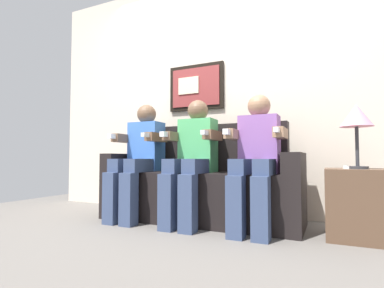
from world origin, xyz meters
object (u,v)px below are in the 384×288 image
person_on_left (139,155)px  spare_remote_on_table (346,167)px  table_lamp (356,118)px  person_in_middle (192,155)px  person_on_right (256,154)px  couch (200,187)px  side_table_right (356,204)px

person_on_left → spare_remote_on_table: bearing=1.6°
spare_remote_on_table → person_on_left: bearing=-178.4°
table_lamp → person_on_left: bearing=-179.2°
person_in_middle → person_on_right: 0.56m
person_on_left → table_lamp: size_ratio=2.41×
person_on_right → spare_remote_on_table: 0.65m
couch → spare_remote_on_table: (1.20, -0.12, 0.20)m
table_lamp → spare_remote_on_table: bearing=162.6°
person_on_right → spare_remote_on_table: person_on_right is taller
person_on_left → person_in_middle: bearing=0.0°
couch → person_on_right: bearing=-16.5°
table_lamp → spare_remote_on_table: table_lamp is taller
person_on_left → side_table_right: (1.82, 0.06, -0.36)m
side_table_right → spare_remote_on_table: spare_remote_on_table is taller
person_on_right → side_table_right: (0.70, 0.06, -0.36)m
person_in_middle → spare_remote_on_table: person_in_middle is taller
spare_remote_on_table → table_lamp: bearing=-17.4°
couch → table_lamp: bearing=-6.3°
couch → spare_remote_on_table: size_ratio=13.99×
person_on_right → table_lamp: person_on_right is taller
person_in_middle → table_lamp: (1.27, 0.03, 0.25)m
person_in_middle → person_on_right: bearing=0.0°
couch → person_on_left: (-0.56, -0.17, 0.29)m
person_on_right → table_lamp: bearing=2.1°
spare_remote_on_table → person_in_middle: bearing=-177.6°
person_on_right → side_table_right: person_on_right is taller
couch → spare_remote_on_table: 1.22m
person_on_right → table_lamp: 0.75m
table_lamp → spare_remote_on_table: 0.36m
couch → person_on_right: size_ratio=1.64×
couch → person_in_middle: bearing=-90.0°
person_on_left → person_in_middle: size_ratio=1.00×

